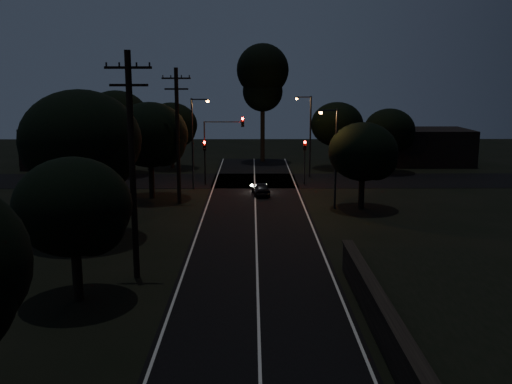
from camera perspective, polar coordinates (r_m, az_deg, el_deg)
name	(u,v)px	position (r m, az deg, el deg)	size (l,w,h in m)	color
road_surface	(255,205)	(44.24, -0.07, -1.35)	(60.00, 70.00, 0.03)	black
utility_pole_mid	(132,163)	(27.93, -12.28, 2.86)	(2.20, 0.30, 11.00)	black
utility_pole_far	(178,134)	(44.62, -7.84, 5.78)	(2.20, 0.30, 10.50)	black
tree_left_b	(77,210)	(25.71, -17.51, -1.68)	(5.06, 5.06, 6.43)	black
tree_left_c	(84,144)	(35.54, -16.78, 4.64)	(7.20, 7.20, 9.09)	black
tree_left_d	(152,137)	(46.84, -10.32, 5.48)	(6.19, 6.19, 7.86)	black
tree_far_nw	(173,126)	(62.72, -8.29, 6.56)	(5.64, 5.64, 7.14)	black
tree_far_w	(118,120)	(59.61, -13.61, 6.99)	(6.68, 6.68, 8.52)	black
tree_far_ne	(339,126)	(62.85, 8.30, 6.59)	(5.68, 5.68, 7.18)	black
tree_far_e	(391,131)	(60.92, 13.38, 5.93)	(5.24, 5.24, 6.65)	black
tree_right_a	(366,153)	(43.13, 10.90, 3.82)	(5.14, 5.14, 6.54)	black
tall_pine	(263,77)	(67.05, 0.68, 11.43)	(6.00, 6.00, 13.64)	black
building_left	(77,146)	(67.44, -17.49, 4.41)	(10.00, 8.00, 4.40)	black
building_right	(428,146)	(68.56, 16.83, 4.39)	(9.00, 7.00, 4.00)	black
signal_left	(205,154)	(52.66, -5.15, 3.78)	(0.28, 0.35, 4.10)	black
signal_right	(305,154)	(52.71, 4.89, 3.79)	(0.28, 0.35, 4.10)	black
signal_mast	(223,138)	(52.38, -3.33, 5.42)	(3.70, 0.35, 6.25)	black
streetlight_a	(194,137)	(50.55, -6.17, 5.50)	(1.66, 0.26, 8.00)	black
streetlight_b	(308,131)	(56.55, 5.27, 6.13)	(1.66, 0.26, 8.00)	black
streetlight_c	(334,152)	(42.82, 7.78, 4.02)	(1.46, 0.26, 7.50)	black
car	(261,189)	(48.00, 0.49, 0.33)	(1.33, 3.29, 1.12)	black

